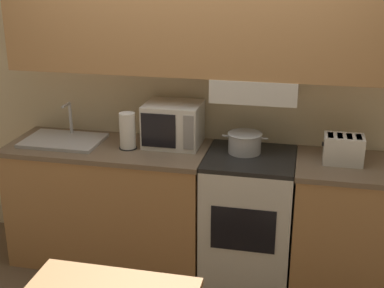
# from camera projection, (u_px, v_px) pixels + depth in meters

# --- Properties ---
(ground_plane) EXTENTS (16.00, 16.00, 0.00)m
(ground_plane) POSITION_uv_depth(u_px,v_px,m) (201.00, 245.00, 4.38)
(ground_plane) COLOR brown
(wall_back) EXTENTS (5.13, 0.38, 2.55)m
(wall_back) POSITION_uv_depth(u_px,v_px,m) (202.00, 66.00, 3.82)
(wall_back) COLOR beige
(wall_back) RESTS_ON ground_plane
(lower_counter_main) EXTENTS (1.47, 0.64, 0.93)m
(lower_counter_main) POSITION_uv_depth(u_px,v_px,m) (111.00, 203.00, 4.07)
(lower_counter_main) COLOR tan
(lower_counter_main) RESTS_ON ground_plane
(lower_counter_right_stub) EXTENTS (0.65, 0.64, 0.93)m
(lower_counter_right_stub) POSITION_uv_depth(u_px,v_px,m) (339.00, 225.00, 3.73)
(lower_counter_right_stub) COLOR tan
(lower_counter_right_stub) RESTS_ON ground_plane
(stove_range) EXTENTS (0.62, 0.62, 0.93)m
(stove_range) POSITION_uv_depth(u_px,v_px,m) (248.00, 216.00, 3.86)
(stove_range) COLOR silver
(stove_range) RESTS_ON ground_plane
(cooking_pot) EXTENTS (0.32, 0.24, 0.14)m
(cooking_pot) POSITION_uv_depth(u_px,v_px,m) (245.00, 142.00, 3.75)
(cooking_pot) COLOR #B7BABF
(cooking_pot) RESTS_ON stove_range
(microwave) EXTENTS (0.40, 0.34, 0.31)m
(microwave) POSITION_uv_depth(u_px,v_px,m) (173.00, 124.00, 3.88)
(microwave) COLOR silver
(microwave) RESTS_ON lower_counter_main
(toaster) EXTENTS (0.27, 0.18, 0.19)m
(toaster) POSITION_uv_depth(u_px,v_px,m) (343.00, 149.00, 3.56)
(toaster) COLOR silver
(toaster) RESTS_ON lower_counter_right_stub
(sink_basin) EXTENTS (0.57, 0.40, 0.27)m
(sink_basin) POSITION_uv_depth(u_px,v_px,m) (63.00, 140.00, 3.98)
(sink_basin) COLOR #B7BABF
(sink_basin) RESTS_ON lower_counter_main
(paper_towel_roll) EXTENTS (0.13, 0.13, 0.26)m
(paper_towel_roll) POSITION_uv_depth(u_px,v_px,m) (127.00, 131.00, 3.81)
(paper_towel_roll) COLOR black
(paper_towel_roll) RESTS_ON lower_counter_main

